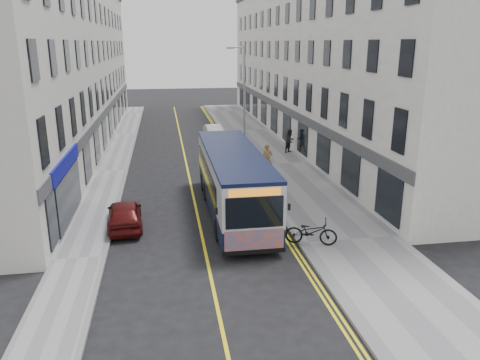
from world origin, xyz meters
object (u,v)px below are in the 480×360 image
object	(u,v)px
streetlamp	(243,99)
bicycle	(311,232)
car_maroon	(125,214)
city_bus	(233,180)
pedestrian_far	(290,141)
pedestrian_near	(267,159)
car_white	(214,133)

from	to	relation	value
streetlamp	bicycle	distance (m)	15.90
car_maroon	bicycle	bearing A→B (deg)	152.11
city_bus	bicycle	distance (m)	5.33
city_bus	pedestrian_far	distance (m)	13.64
city_bus	car_maroon	size ratio (longest dim) A/B	2.87
pedestrian_near	car_maroon	size ratio (longest dim) A/B	0.50
city_bus	pedestrian_near	bearing A→B (deg)	64.09
city_bus	car_white	bearing A→B (deg)	86.70
pedestrian_far	car_white	world-z (taller)	pedestrian_far
car_maroon	city_bus	bearing A→B (deg)	-172.47
city_bus	pedestrian_far	size ratio (longest dim) A/B	6.14
bicycle	car_maroon	bearing A→B (deg)	85.01
bicycle	pedestrian_far	distance (m)	17.05
bicycle	pedestrian_near	xyz separation A→B (m)	(0.55, 11.01, 0.40)
streetlamp	car_maroon	bearing A→B (deg)	-122.29
city_bus	bicycle	xyz separation A→B (m)	(2.60, -4.53, -1.06)
car_white	car_maroon	distance (m)	20.18
car_white	city_bus	bearing A→B (deg)	-96.82
pedestrian_near	car_white	bearing A→B (deg)	119.24
streetlamp	car_maroon	distance (m)	14.65
pedestrian_far	car_maroon	distance (m)	17.43
pedestrian_far	city_bus	bearing A→B (deg)	-155.66
city_bus	car_maroon	xyz separation A→B (m)	(-5.20, -1.05, -1.09)
bicycle	car_white	world-z (taller)	car_white
car_white	pedestrian_far	bearing A→B (deg)	-52.94
city_bus	car_white	xyz separation A→B (m)	(1.05, 18.14, -1.08)
streetlamp	city_bus	distance (m)	11.49
bicycle	car_white	xyz separation A→B (m)	(-1.55, 22.67, -0.02)
bicycle	streetlamp	bearing A→B (deg)	19.90
bicycle	pedestrian_far	bearing A→B (deg)	6.86
car_white	car_maroon	size ratio (longest dim) A/B	1.05
streetlamp	car_white	distance (m)	8.22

